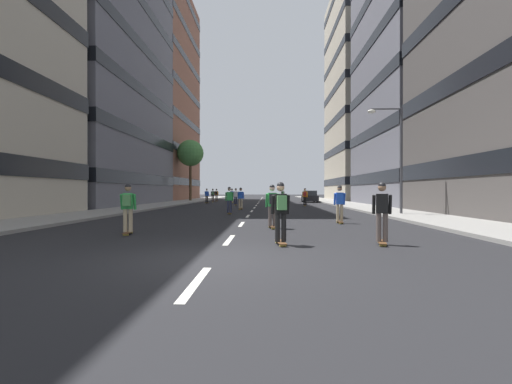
# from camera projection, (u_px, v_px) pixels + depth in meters

# --- Properties ---
(ground_plane) EXTENTS (187.61, 187.61, 0.00)m
(ground_plane) POSITION_uv_depth(u_px,v_px,m) (257.00, 204.00, 39.01)
(ground_plane) COLOR black
(sidewalk_left) EXTENTS (3.76, 85.99, 0.14)m
(sidewalk_left) POSITION_uv_depth(u_px,v_px,m) (180.00, 202.00, 43.25)
(sidewalk_left) COLOR gray
(sidewalk_left) RESTS_ON ground_plane
(sidewalk_right) EXTENTS (3.76, 85.99, 0.14)m
(sidewalk_right) POSITION_uv_depth(u_px,v_px,m) (337.00, 202.00, 42.59)
(sidewalk_right) COLOR gray
(sidewalk_right) RESTS_ON ground_plane
(lane_markings) EXTENTS (0.16, 72.20, 0.01)m
(lane_markings) POSITION_uv_depth(u_px,v_px,m) (258.00, 204.00, 40.75)
(lane_markings) COLOR silver
(lane_markings) RESTS_ON ground_plane
(building_left_mid) EXTENTS (17.61, 21.08, 36.18)m
(building_left_mid) POSITION_uv_depth(u_px,v_px,m) (63.00, 33.00, 36.48)
(building_left_mid) COLOR slate
(building_left_mid) RESTS_ON ground_plane
(building_left_far) EXTENTS (17.61, 18.58, 33.78)m
(building_left_far) POSITION_uv_depth(u_px,v_px,m) (135.00, 95.00, 56.22)
(building_left_far) COLOR brown
(building_left_far) RESTS_ON ground_plane
(building_right_mid) EXTENTS (17.61, 16.31, 27.64)m
(building_right_mid) POSITION_uv_depth(u_px,v_px,m) (457.00, 69.00, 35.11)
(building_right_mid) COLOR slate
(building_right_mid) RESTS_ON ground_plane
(building_right_far) EXTENTS (17.61, 17.40, 33.64)m
(building_right_far) POSITION_uv_depth(u_px,v_px,m) (389.00, 94.00, 54.83)
(building_right_far) COLOR #B2A893
(building_right_far) RESTS_ON ground_plane
(parked_car_near) EXTENTS (1.82, 4.40, 1.52)m
(parked_car_near) POSITION_uv_depth(u_px,v_px,m) (310.00, 197.00, 45.24)
(parked_car_near) COLOR black
(parked_car_near) RESTS_ON ground_plane
(street_tree_near) EXTENTS (3.72, 3.72, 8.55)m
(street_tree_near) POSITION_uv_depth(u_px,v_px,m) (190.00, 153.00, 48.85)
(street_tree_near) COLOR #4C3823
(street_tree_near) RESTS_ON sidewalk_left
(streetlamp_right) EXTENTS (2.13, 0.30, 6.50)m
(streetlamp_right) POSITION_uv_depth(u_px,v_px,m) (395.00, 148.00, 21.18)
(streetlamp_right) COLOR #3F3F44
(streetlamp_right) RESTS_ON sidewalk_right
(skater_0) EXTENTS (0.56, 0.92, 1.78)m
(skater_0) POSITION_uv_depth(u_px,v_px,m) (272.00, 203.00, 13.97)
(skater_0) COLOR brown
(skater_0) RESTS_ON ground_plane
(skater_1) EXTENTS (0.54, 0.91, 1.78)m
(skater_1) POSITION_uv_depth(u_px,v_px,m) (216.00, 194.00, 49.31)
(skater_1) COLOR brown
(skater_1) RESTS_ON ground_plane
(skater_2) EXTENTS (0.56, 0.92, 1.78)m
(skater_2) POSITION_uv_depth(u_px,v_px,m) (128.00, 206.00, 12.04)
(skater_2) COLOR brown
(skater_2) RESTS_ON ground_plane
(skater_3) EXTENTS (0.56, 0.92, 1.78)m
(skater_3) POSITION_uv_depth(u_px,v_px,m) (283.00, 194.00, 50.24)
(skater_3) COLOR brown
(skater_3) RESTS_ON ground_plane
(skater_4) EXTENTS (0.57, 0.92, 1.78)m
(skater_4) POSITION_uv_depth(u_px,v_px,m) (207.00, 195.00, 41.94)
(skater_4) COLOR brown
(skater_4) RESTS_ON ground_plane
(skater_5) EXTENTS (0.56, 0.92, 1.78)m
(skater_5) POSITION_uv_depth(u_px,v_px,m) (241.00, 197.00, 27.92)
(skater_5) COLOR brown
(skater_5) RESTS_ON ground_plane
(skater_6) EXTENTS (0.57, 0.92, 1.78)m
(skater_6) POSITION_uv_depth(u_px,v_px,m) (382.00, 210.00, 9.79)
(skater_6) COLOR brown
(skater_6) RESTS_ON ground_plane
(skater_7) EXTENTS (0.56, 0.92, 1.78)m
(skater_7) POSITION_uv_depth(u_px,v_px,m) (305.00, 196.00, 34.19)
(skater_7) COLOR brown
(skater_7) RESTS_ON ground_plane
(skater_8) EXTENTS (0.56, 0.92, 1.78)m
(skater_8) POSITION_uv_depth(u_px,v_px,m) (281.00, 209.00, 9.74)
(skater_8) COLOR brown
(skater_8) RESTS_ON ground_plane
(skater_9) EXTENTS (0.57, 0.92, 1.78)m
(skater_9) POSITION_uv_depth(u_px,v_px,m) (229.00, 199.00, 22.62)
(skater_9) COLOR brown
(skater_9) RESTS_ON ground_plane
(skater_10) EXTENTS (0.54, 0.90, 1.78)m
(skater_10) POSITION_uv_depth(u_px,v_px,m) (236.00, 196.00, 36.17)
(skater_10) COLOR brown
(skater_10) RESTS_ON ground_plane
(skater_11) EXTENTS (0.53, 0.90, 1.78)m
(skater_11) POSITION_uv_depth(u_px,v_px,m) (340.00, 202.00, 16.16)
(skater_11) COLOR brown
(skater_11) RESTS_ON ground_plane
(skater_12) EXTENTS (0.55, 0.92, 1.78)m
(skater_12) POSITION_uv_depth(u_px,v_px,m) (213.00, 194.00, 45.62)
(skater_12) COLOR brown
(skater_12) RESTS_ON ground_plane
(skater_13) EXTENTS (0.57, 0.92, 1.78)m
(skater_13) POSITION_uv_depth(u_px,v_px,m) (232.00, 195.00, 42.39)
(skater_13) COLOR brown
(skater_13) RESTS_ON ground_plane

